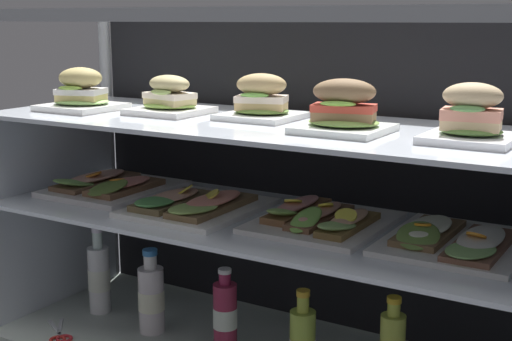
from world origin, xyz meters
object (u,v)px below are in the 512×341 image
(juice_bottle_front_left_end, at_px, (225,316))
(plated_roll_sandwich_mid_left, at_px, (170,99))
(juice_bottle_front_right_end, at_px, (99,277))
(juice_bottle_tucked_behind, at_px, (303,340))
(plated_roll_sandwich_mid_right, at_px, (261,102))
(open_sandwich_tray_left_of_center, at_px, (320,218))
(open_sandwich_tray_right_of_center, at_px, (194,204))
(juice_bottle_near_post, at_px, (151,298))
(kitchen_scissors, at_px, (60,336))
(plated_roll_sandwich_far_right, at_px, (344,113))
(plated_roll_sandwich_center, at_px, (81,94))
(open_sandwich_tray_near_left_corner, at_px, (109,186))
(open_sandwich_tray_mid_left, at_px, (455,240))
(plated_roll_sandwich_near_left_corner, at_px, (471,120))

(juice_bottle_front_left_end, bearing_deg, plated_roll_sandwich_mid_left, 169.25)
(juice_bottle_front_right_end, bearing_deg, juice_bottle_tucked_behind, -0.39)
(plated_roll_sandwich_mid_right, distance_m, open_sandwich_tray_left_of_center, 0.31)
(juice_bottle_front_left_end, bearing_deg, open_sandwich_tray_right_of_center, -178.46)
(plated_roll_sandwich_mid_right, distance_m, juice_bottle_tucked_behind, 0.58)
(juice_bottle_near_post, bearing_deg, open_sandwich_tray_left_of_center, 6.54)
(kitchen_scissors, bearing_deg, plated_roll_sandwich_far_right, 11.41)
(juice_bottle_near_post, bearing_deg, open_sandwich_tray_right_of_center, 0.98)
(plated_roll_sandwich_far_right, bearing_deg, juice_bottle_near_post, 178.81)
(plated_roll_sandwich_mid_left, bearing_deg, juice_bottle_front_left_end, -10.75)
(plated_roll_sandwich_center, height_order, open_sandwich_tray_near_left_corner, plated_roll_sandwich_center)
(open_sandwich_tray_left_of_center, bearing_deg, open_sandwich_tray_mid_left, -0.08)
(open_sandwich_tray_mid_left, relative_size, kitchen_scissors, 2.22)
(plated_roll_sandwich_far_right, height_order, open_sandwich_tray_right_of_center, plated_roll_sandwich_far_right)
(plated_roll_sandwich_center, bearing_deg, juice_bottle_near_post, 5.30)
(plated_roll_sandwich_far_right, bearing_deg, plated_roll_sandwich_center, -179.45)
(kitchen_scissors, bearing_deg, open_sandwich_tray_mid_left, 12.43)
(juice_bottle_front_right_end, bearing_deg, kitchen_scissors, -80.13)
(open_sandwich_tray_near_left_corner, xyz_separation_m, juice_bottle_near_post, (0.18, -0.05, -0.28))
(plated_roll_sandwich_mid_right, distance_m, plated_roll_sandwich_near_left_corner, 0.53)
(juice_bottle_front_right_end, bearing_deg, open_sandwich_tray_near_left_corner, 30.28)
(open_sandwich_tray_mid_left, bearing_deg, juice_bottle_near_post, -176.10)
(plated_roll_sandwich_far_right, distance_m, plated_roll_sandwich_near_left_corner, 0.27)
(open_sandwich_tray_mid_left, xyz_separation_m, juice_bottle_front_left_end, (-0.55, -0.05, -0.28))
(plated_roll_sandwich_center, distance_m, open_sandwich_tray_left_of_center, 0.73)
(plated_roll_sandwich_near_left_corner, bearing_deg, juice_bottle_near_post, -179.92)
(open_sandwich_tray_mid_left, height_order, juice_bottle_near_post, open_sandwich_tray_mid_left)
(plated_roll_sandwich_mid_left, bearing_deg, juice_bottle_front_right_end, -177.38)
(juice_bottle_tucked_behind, bearing_deg, juice_bottle_near_post, -176.90)
(open_sandwich_tray_right_of_center, distance_m, juice_bottle_front_right_end, 0.45)
(open_sandwich_tray_right_of_center, relative_size, juice_bottle_front_right_end, 1.35)
(juice_bottle_near_post, bearing_deg, plated_roll_sandwich_center, -174.70)
(plated_roll_sandwich_mid_left, bearing_deg, plated_roll_sandwich_near_left_corner, -2.92)
(plated_roll_sandwich_mid_left, xyz_separation_m, plated_roll_sandwich_mid_right, (0.25, 0.04, 0.00))
(open_sandwich_tray_near_left_corner, relative_size, juice_bottle_front_left_end, 1.55)
(plated_roll_sandwich_mid_right, bearing_deg, open_sandwich_tray_right_of_center, -152.85)
(plated_roll_sandwich_mid_right, bearing_deg, plated_roll_sandwich_center, -168.87)
(plated_roll_sandwich_center, relative_size, open_sandwich_tray_left_of_center, 0.55)
(open_sandwich_tray_mid_left, height_order, kitchen_scissors, open_sandwich_tray_mid_left)
(plated_roll_sandwich_mid_right, xyz_separation_m, kitchen_scissors, (-0.48, -0.24, -0.63))
(open_sandwich_tray_left_of_center, xyz_separation_m, juice_bottle_front_left_end, (-0.24, -0.05, -0.28))
(open_sandwich_tray_right_of_center, distance_m, juice_bottle_near_post, 0.31)
(plated_roll_sandwich_mid_left, distance_m, plated_roll_sandwich_far_right, 0.51)
(open_sandwich_tray_near_left_corner, bearing_deg, juice_bottle_front_right_end, -149.72)
(plated_roll_sandwich_mid_left, distance_m, open_sandwich_tray_mid_left, 0.78)
(plated_roll_sandwich_center, relative_size, plated_roll_sandwich_mid_left, 1.04)
(plated_roll_sandwich_center, relative_size, juice_bottle_front_left_end, 0.85)
(plated_roll_sandwich_center, bearing_deg, plated_roll_sandwich_mid_right, 11.13)
(juice_bottle_front_right_end, bearing_deg, plated_roll_sandwich_center, -75.58)
(plated_roll_sandwich_mid_right, xyz_separation_m, juice_bottle_front_right_end, (-0.51, -0.05, -0.53))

